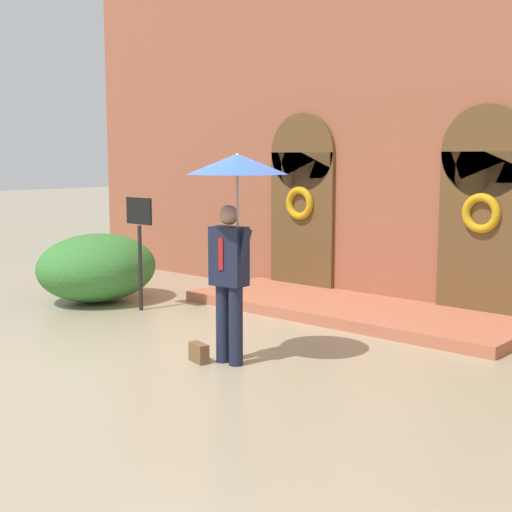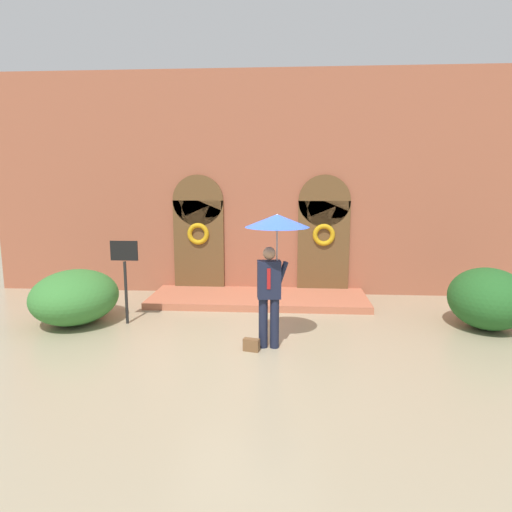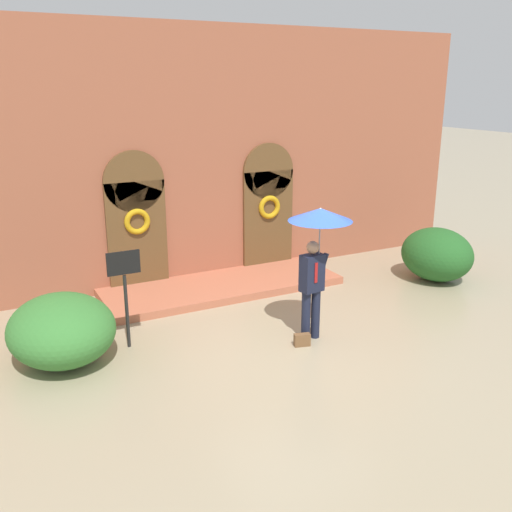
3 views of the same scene
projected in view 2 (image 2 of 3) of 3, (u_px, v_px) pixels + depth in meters
ground_plane at (247, 348)px, 8.05m from camera, size 80.00×80.00×0.00m
building_facade at (261, 189)px, 11.69m from camera, size 14.00×2.30×5.60m
person_with_umbrella at (275, 240)px, 7.75m from camera, size 1.10×1.10×2.36m
handbag at (251, 345)px, 7.89m from camera, size 0.30×0.19×0.22m
sign_post at (125, 268)px, 9.22m from camera, size 0.56×0.06×1.72m
shrub_left at (75, 297)px, 9.39m from camera, size 1.71×2.00×1.10m
shrub_right at (488, 298)px, 9.03m from camera, size 1.48×1.73×1.21m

